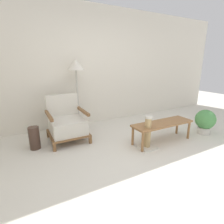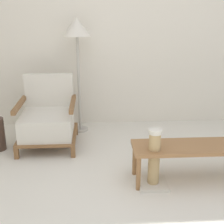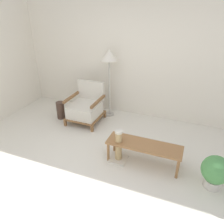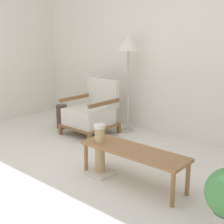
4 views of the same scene
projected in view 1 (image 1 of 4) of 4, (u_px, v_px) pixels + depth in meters
ground_plane at (156, 169)px, 2.46m from camera, size 14.00×14.00×0.00m
wall_back at (91, 67)px, 4.09m from camera, size 8.00×0.06×2.70m
armchair at (67, 123)px, 3.33m from camera, size 0.69×0.72×0.85m
floor_lamp at (76, 69)px, 3.62m from camera, size 0.37×0.37×1.53m
coffee_table at (163, 125)px, 3.24m from camera, size 1.21×0.37×0.38m
vase at (34, 138)px, 3.01m from camera, size 0.18×0.18×0.40m
potted_plant at (205, 121)px, 3.63m from camera, size 0.40×0.40×0.52m
scratching_post at (148, 135)px, 3.02m from camera, size 0.28×0.28×0.59m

